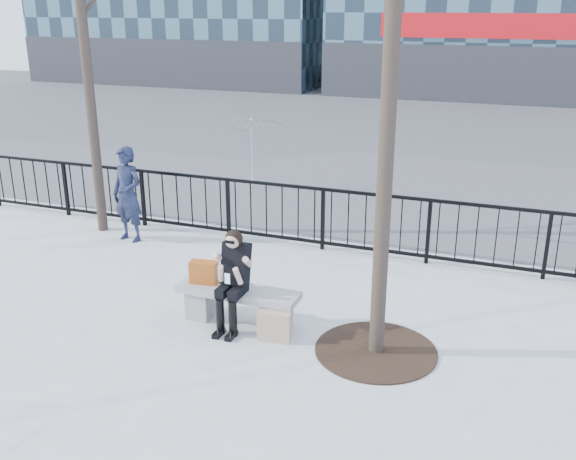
% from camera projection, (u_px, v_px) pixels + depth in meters
% --- Properties ---
extents(ground, '(120.00, 120.00, 0.00)m').
position_uv_depth(ground, '(239.00, 322.00, 8.60)').
color(ground, '#A8A8A2').
rests_on(ground, ground).
extents(street_surface, '(60.00, 23.00, 0.01)m').
position_uv_depth(street_surface, '(426.00, 130.00, 21.82)').
color(street_surface, '#474747').
rests_on(street_surface, ground).
extents(railing, '(14.00, 0.06, 1.10)m').
position_uv_depth(railing, '(312.00, 218.00, 11.06)').
color(railing, black).
rests_on(railing, ground).
extents(tree_grate, '(1.50, 1.50, 0.02)m').
position_uv_depth(tree_grate, '(376.00, 351.00, 7.87)').
color(tree_grate, black).
rests_on(tree_grate, ground).
extents(bench_main, '(1.65, 0.46, 0.49)m').
position_uv_depth(bench_main, '(238.00, 302.00, 8.50)').
color(bench_main, slate).
rests_on(bench_main, ground).
extents(seated_woman, '(0.50, 0.64, 1.34)m').
position_uv_depth(seated_woman, '(232.00, 281.00, 8.24)').
color(seated_woman, black).
rests_on(seated_woman, ground).
extents(handbag, '(0.39, 0.22, 0.31)m').
position_uv_depth(handbag, '(204.00, 272.00, 8.57)').
color(handbag, '#AA4B15').
rests_on(handbag, bench_main).
extents(shopping_bag, '(0.43, 0.21, 0.40)m').
position_uv_depth(shopping_bag, '(274.00, 326.00, 8.07)').
color(shopping_bag, beige).
rests_on(shopping_bag, ground).
extents(standing_man, '(0.67, 0.49, 1.70)m').
position_uv_depth(standing_man, '(128.00, 194.00, 11.34)').
color(standing_man, black).
rests_on(standing_man, ground).
extents(vendor_umbrella, '(2.36, 2.38, 1.69)m').
position_uv_depth(vendor_umbrella, '(252.00, 153.00, 14.53)').
color(vendor_umbrella, yellow).
rests_on(vendor_umbrella, ground).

